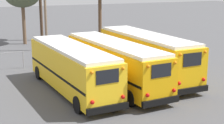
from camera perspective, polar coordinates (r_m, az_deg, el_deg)
ground_plane at (r=24.29m, az=-0.54°, el=-3.38°), size 160.00×160.00×0.00m
school_bus_0 at (r=22.05m, az=-6.75°, el=-0.81°), size 2.92×10.38×2.98m
school_bus_1 at (r=23.09m, az=0.36°, el=-0.00°), size 3.03×10.85×3.03m
school_bus_2 at (r=25.24m, az=5.63°, el=1.31°), size 2.69×10.76×3.23m
utility_pole at (r=35.51m, az=-11.07°, el=9.26°), size 1.80×0.26×8.90m
fence_line at (r=30.03m, az=-5.80°, el=1.69°), size 14.06×0.06×1.42m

